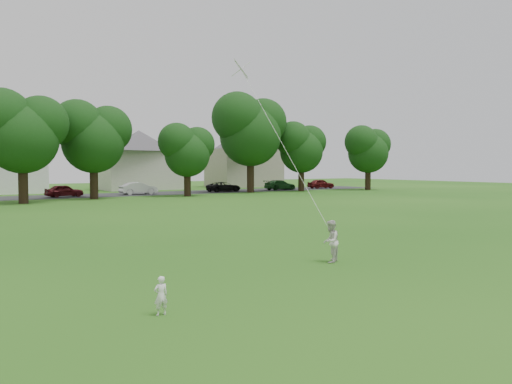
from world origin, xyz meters
TOP-DOWN VIEW (x-y plane):
  - ground at (0.00, 0.00)m, footprint 160.00×160.00m
  - street at (0.00, 42.00)m, footprint 90.00×7.00m
  - toddler at (-3.37, -0.10)m, footprint 0.29×0.19m
  - older_boy at (3.26, 2.11)m, footprint 0.81×0.78m
  - kite at (2.94, 4.21)m, footprint 0.89×2.59m
  - tree_row at (0.33, 35.96)m, footprint 81.37×10.26m
  - parked_cars at (4.44, 41.00)m, footprint 71.03×2.20m

SIDE VIEW (x-z plane):
  - ground at x=0.00m, z-range 0.00..0.00m
  - street at x=0.00m, z-range 0.00..0.01m
  - toddler at x=-3.37m, z-range 0.00..0.80m
  - parked_cars at x=4.44m, z-range -0.02..1.27m
  - older_boy at x=3.26m, z-range 0.00..1.33m
  - kite at x=2.94m, z-range 0.24..7.31m
  - tree_row at x=0.33m, z-range 0.71..12.26m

